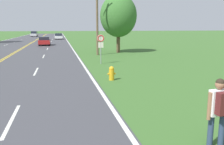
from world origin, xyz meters
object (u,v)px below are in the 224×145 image
object	(u,v)px
car_red_hatchback_mid_near	(45,41)
car_white_sedan_mid_far	(59,36)
hitchhiker_person	(219,107)
tree_right_cluster	(118,16)
car_silver_suv_receding	(34,34)
fire_hydrant	(112,73)
traffic_sign	(101,42)

from	to	relation	value
car_red_hatchback_mid_near	car_white_sedan_mid_far	bearing A→B (deg)	173.42
hitchhiker_person	tree_right_cluster	distance (m)	23.64
car_silver_suv_receding	tree_right_cluster	bearing A→B (deg)	-162.76
fire_hydrant	traffic_sign	xyz separation A→B (m)	(0.47, 6.26, 1.42)
hitchhiker_person	car_silver_suv_receding	world-z (taller)	hitchhiker_person
traffic_sign	car_white_sedan_mid_far	distance (m)	43.78
fire_hydrant	car_red_hatchback_mid_near	bearing A→B (deg)	100.37
fire_hydrant	hitchhiker_person	bearing A→B (deg)	-83.96
hitchhiker_person	tree_right_cluster	xyz separation A→B (m)	(3.24, 23.19, 3.25)
hitchhiker_person	tree_right_cluster	size ratio (longest dim) A/B	0.26
car_red_hatchback_mid_near	traffic_sign	bearing A→B (deg)	14.14
fire_hydrant	car_red_hatchback_mid_near	size ratio (longest dim) A/B	0.20
hitchhiker_person	fire_hydrant	world-z (taller)	hitchhiker_person
car_red_hatchback_mid_near	car_silver_suv_receding	xyz separation A→B (m)	(-5.41, 40.20, 0.15)
hitchhiker_person	car_red_hatchback_mid_near	size ratio (longest dim) A/B	0.44
fire_hydrant	traffic_sign	bearing A→B (deg)	85.72
car_white_sedan_mid_far	fire_hydrant	bearing A→B (deg)	3.65
traffic_sign	fire_hydrant	bearing A→B (deg)	-94.28
hitchhiker_person	fire_hydrant	xyz separation A→B (m)	(-0.88, 8.32, -0.69)
fire_hydrant	car_silver_suv_receding	size ratio (longest dim) A/B	0.17
tree_right_cluster	fire_hydrant	bearing A→B (deg)	-105.50
fire_hydrant	car_white_sedan_mid_far	world-z (taller)	car_white_sedan_mid_far
car_silver_suv_receding	fire_hydrant	bearing A→B (deg)	-169.24
tree_right_cluster	car_white_sedan_mid_far	xyz separation A→B (m)	(-7.05, 35.02, -3.60)
car_red_hatchback_mid_near	car_white_sedan_mid_far	size ratio (longest dim) A/B	0.96
fire_hydrant	tree_right_cluster	xyz separation A→B (m)	(4.12, 14.87, 3.94)
fire_hydrant	tree_right_cluster	world-z (taller)	tree_right_cluster
traffic_sign	car_silver_suv_receding	world-z (taller)	traffic_sign
fire_hydrant	car_red_hatchback_mid_near	world-z (taller)	car_red_hatchback_mid_near
car_red_hatchback_mid_near	fire_hydrant	bearing A→B (deg)	10.26
car_red_hatchback_mid_near	car_silver_suv_receding	distance (m)	40.56
fire_hydrant	tree_right_cluster	distance (m)	15.93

